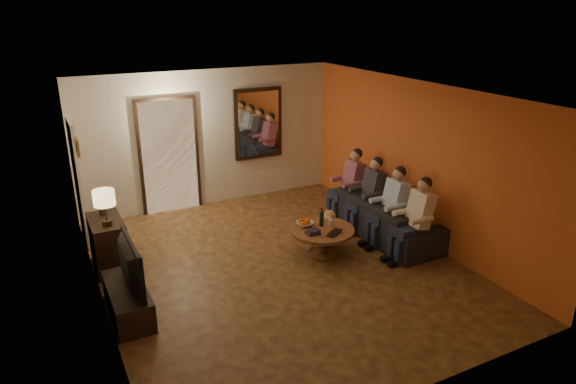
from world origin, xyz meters
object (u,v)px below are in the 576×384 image
person_d (350,187)px  sofa (384,217)px  person_b (391,209)px  coffee_table (322,242)px  bowl (305,224)px  person_c (370,197)px  tv_stand (128,301)px  dresser (108,244)px  tv (124,265)px  dog (321,229)px  laptop (337,234)px  wine_bottle (322,217)px  person_a (416,222)px  table_lamp (105,208)px

person_d → sofa: bearing=-83.7°
person_b → coffee_table: (-1.23, 0.12, -0.38)m
coffee_table → bowl: size_ratio=3.88×
person_c → tv_stand: bearing=-169.7°
dresser → tv: size_ratio=0.79×
dresser → sofa: size_ratio=0.38×
dog → coffee_table: size_ratio=0.56×
bowl → person_b: bearing=-13.8°
laptop → person_d: bearing=17.4°
sofa → tv_stand: bearing=95.9°
person_d → wine_bottle: person_d is taller
dog → wine_bottle: bearing=-144.0°
person_a → wine_bottle: person_a is taller
coffee_table → wine_bottle: bearing=63.4°
tv → laptop: tv is taller
person_b → bowl: 1.45m
coffee_table → bowl: bearing=129.3°
person_a → person_d: bearing=90.0°
sofa → dog: size_ratio=4.05×
table_lamp → person_b: (4.24, -1.01, -0.44)m
laptop → person_b: bearing=-25.1°
tv → person_a: person_a is taller
tv_stand → wine_bottle: (3.06, 0.39, 0.41)m
table_lamp → sofa: 4.45m
person_a → person_c: bearing=90.0°
tv → coffee_table: 3.06m
dresser → person_d: bearing=-0.3°
bowl → person_c: bearing=10.3°
sofa → person_c: bearing=18.2°
sofa → laptop: sofa is taller
person_c → wine_bottle: size_ratio=3.87×
tv_stand → wine_bottle: wine_bottle is taller
tv_stand → person_d: 4.47m
dog → person_d: bearing=13.7°
person_b → coffee_table: bearing=174.2°
dresser → coffee_table: 3.21m
person_c → laptop: (-1.13, -0.76, -0.14)m
dog → bowl: 0.43m
wine_bottle → person_b: bearing=-10.8°
tv_stand → coffee_table: size_ratio=1.16×
person_a → bowl: (-1.41, 0.94, -0.12)m
dresser → coffee_table: size_ratio=0.86×
dresser → bowl: (2.83, -0.88, 0.10)m
sofa → laptop: (-1.23, -0.46, 0.13)m
person_b → person_c: size_ratio=1.00×
bowl → laptop: bearing=-60.8°
table_lamp → person_c: (4.24, -0.41, -0.44)m
person_b → person_d: same height
person_b → person_c: bearing=90.0°
sofa → person_b: size_ratio=1.89×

